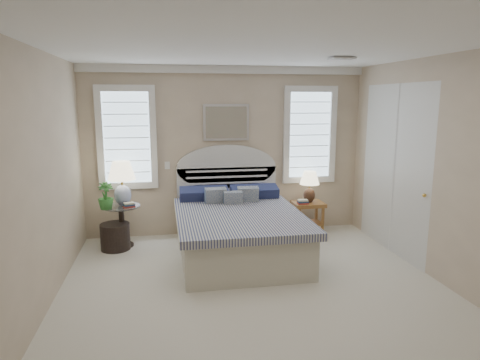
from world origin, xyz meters
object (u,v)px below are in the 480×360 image
object	(u,v)px
floor_pot	(115,237)
lamp_right	(310,183)
side_table_left	(122,221)
bed	(237,227)
lamp_left	(122,178)
nightstand_right	(308,211)

from	to	relation	value
floor_pot	lamp_right	world-z (taller)	lamp_right
side_table_left	bed	bearing A→B (deg)	-19.74
bed	side_table_left	world-z (taller)	bed
floor_pot	lamp_left	bearing A→B (deg)	54.88
bed	lamp_left	bearing A→B (deg)	158.41
bed	nightstand_right	world-z (taller)	bed
side_table_left	lamp_left	bearing A→B (deg)	60.02
side_table_left	floor_pot	world-z (taller)	side_table_left
bed	lamp_right	world-z (taller)	bed
bed	lamp_right	xyz separation A→B (m)	(1.32, 0.71, 0.46)
bed	side_table_left	bearing A→B (deg)	160.26
lamp_right	side_table_left	bearing A→B (deg)	-177.69
side_table_left	lamp_right	distance (m)	3.01
side_table_left	lamp_left	distance (m)	0.65
bed	floor_pot	size ratio (longest dim) A/B	5.32
nightstand_right	lamp_left	world-z (taller)	lamp_left
nightstand_right	floor_pot	distance (m)	3.06
bed	floor_pot	xyz separation A→B (m)	(-1.74, 0.47, -0.19)
side_table_left	nightstand_right	size ratio (longest dim) A/B	1.19
side_table_left	nightstand_right	world-z (taller)	side_table_left
side_table_left	nightstand_right	xyz separation A→B (m)	(2.95, 0.10, -0.00)
lamp_left	lamp_right	world-z (taller)	lamp_left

